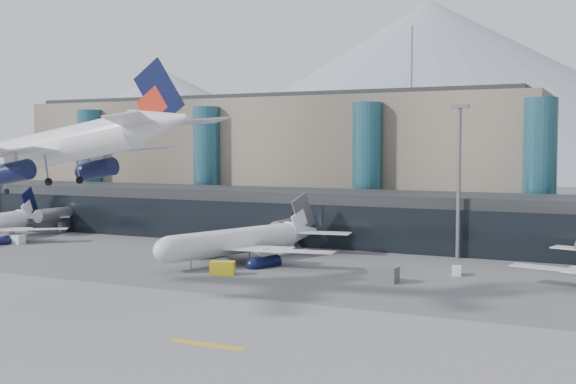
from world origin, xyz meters
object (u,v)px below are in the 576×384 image
object	(u,v)px
lightmast_mid	(459,172)
hero_jet	(75,135)
veh_g	(457,271)
jet_parked_mid	(251,232)
veh_a	(17,239)
veh_c	(384,274)
veh_h	(223,268)

from	to	relation	value
lightmast_mid	hero_jet	xyz separation A→B (m)	(-34.41, -53.08, 5.63)
lightmast_mid	veh_g	bearing A→B (deg)	-78.37
jet_parked_mid	hero_jet	bearing A→B (deg)	-167.27
hero_jet	jet_parked_mid	xyz separation A→B (m)	(3.73, 37.25, -15.55)
lightmast_mid	hero_jet	distance (m)	63.51
jet_parked_mid	veh_g	xyz separation A→B (m)	(33.95, -0.08, -3.85)
lightmast_mid	jet_parked_mid	bearing A→B (deg)	-152.70
veh_a	veh_c	distance (m)	76.13
veh_g	hero_jet	bearing A→B (deg)	-56.24
jet_parked_mid	veh_a	size ratio (longest dim) A/B	12.03
hero_jet	jet_parked_mid	world-z (taller)	hero_jet
hero_jet	veh_h	world-z (taller)	hero_jet
veh_c	veh_g	xyz separation A→B (m)	(7.95, 9.63, -0.45)
veh_h	jet_parked_mid	bearing A→B (deg)	82.12
veh_h	veh_a	bearing A→B (deg)	147.69
veh_a	veh_c	world-z (taller)	veh_c
veh_a	veh_c	xyz separation A→B (m)	(75.77, -7.43, 0.23)
lightmast_mid	veh_c	distance (m)	29.18
lightmast_mid	veh_a	xyz separation A→B (m)	(-80.45, -18.11, -13.55)
lightmast_mid	veh_h	xyz separation A→B (m)	(-27.74, -30.00, -13.45)
veh_c	veh_h	distance (m)	23.49
hero_jet	veh_g	bearing A→B (deg)	46.77
lightmast_mid	veh_g	size ratio (longest dim) A/B	11.56
hero_jet	veh_c	distance (m)	44.74
veh_a	veh_c	size ratio (longest dim) A/B	0.78
veh_a	veh_g	bearing A→B (deg)	7.55
hero_jet	veh_c	xyz separation A→B (m)	(29.74, 27.54, -18.95)
veh_c	veh_g	world-z (taller)	veh_c
jet_parked_mid	veh_g	distance (m)	34.17
veh_g	lightmast_mid	bearing A→B (deg)	-179.22
veh_a	veh_h	world-z (taller)	veh_h
jet_parked_mid	veh_c	world-z (taller)	jet_parked_mid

